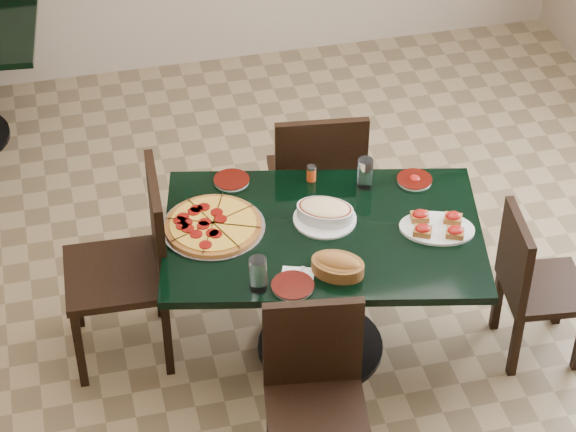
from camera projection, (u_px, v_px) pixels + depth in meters
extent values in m
plane|color=olive|center=(295.00, 341.00, 5.56)|extent=(5.50, 5.50, 0.00)
cube|color=black|center=(323.00, 234.00, 5.07)|extent=(1.60, 1.21, 0.04)
cylinder|color=black|center=(322.00, 295.00, 5.30)|extent=(0.12, 0.12, 0.71)
cylinder|color=black|center=(320.00, 346.00, 5.51)|extent=(0.61, 0.61, 0.03)
cube|color=black|center=(315.00, 181.00, 5.81)|extent=(0.51, 0.51, 0.04)
cube|color=black|center=(321.00, 163.00, 5.49)|extent=(0.46, 0.09, 0.49)
cube|color=black|center=(345.00, 192.00, 6.14)|extent=(0.04, 0.04, 0.45)
cube|color=black|center=(357.00, 238.00, 5.83)|extent=(0.04, 0.04, 0.45)
cube|color=black|center=(273.00, 197.00, 6.10)|extent=(0.04, 0.04, 0.45)
cube|color=black|center=(281.00, 244.00, 5.79)|extent=(0.04, 0.04, 0.45)
cube|color=black|center=(317.00, 416.00, 4.63)|extent=(0.47, 0.47, 0.04)
cube|color=black|center=(313.00, 342.00, 4.62)|extent=(0.42, 0.10, 0.44)
cube|color=black|center=(271.00, 422.00, 4.89)|extent=(0.05, 0.05, 0.40)
cube|color=black|center=(352.00, 416.00, 4.92)|extent=(0.05, 0.05, 0.40)
cube|color=black|center=(544.00, 289.00, 5.29)|extent=(0.42, 0.42, 0.04)
cube|color=black|center=(515.00, 256.00, 5.13)|extent=(0.08, 0.38, 0.41)
cube|color=black|center=(515.00, 346.00, 5.28)|extent=(0.04, 0.04, 0.37)
cube|color=black|center=(560.00, 295.00, 5.55)|extent=(0.04, 0.04, 0.37)
cube|color=black|center=(497.00, 300.00, 5.52)|extent=(0.04, 0.04, 0.37)
cube|color=black|center=(115.00, 275.00, 5.22)|extent=(0.49, 0.49, 0.04)
cube|color=black|center=(157.00, 224.00, 5.08)|extent=(0.06, 0.47, 0.50)
cube|color=black|center=(76.00, 291.00, 5.51)|extent=(0.04, 0.04, 0.46)
cube|color=black|center=(159.00, 280.00, 5.57)|extent=(0.04, 0.04, 0.46)
cube|color=black|center=(79.00, 349.00, 5.19)|extent=(0.04, 0.04, 0.46)
cube|color=black|center=(167.00, 338.00, 5.25)|extent=(0.04, 0.04, 0.46)
cylinder|color=#B6B6BD|center=(213.00, 227.00, 5.06)|extent=(0.47, 0.47, 0.01)
cylinder|color=brown|center=(213.00, 225.00, 5.05)|extent=(0.44, 0.44, 0.02)
cylinder|color=gold|center=(213.00, 223.00, 5.05)|extent=(0.39, 0.39, 0.01)
cylinder|color=silver|center=(325.00, 219.00, 5.11)|extent=(0.29, 0.29, 0.01)
ellipsoid|color=beige|center=(325.00, 208.00, 5.07)|extent=(0.27, 0.24, 0.04)
ellipsoid|color=#965B29|center=(338.00, 263.00, 4.80)|extent=(0.22, 0.19, 0.08)
cylinder|color=silver|center=(293.00, 286.00, 4.76)|extent=(0.18, 0.18, 0.01)
cylinder|color=#380703|center=(293.00, 285.00, 4.75)|extent=(0.18, 0.18, 0.00)
cylinder|color=silver|center=(414.00, 180.00, 5.34)|extent=(0.17, 0.17, 0.01)
cylinder|color=#380703|center=(415.00, 179.00, 5.33)|extent=(0.17, 0.17, 0.00)
ellipsoid|color=#A40810|center=(415.00, 178.00, 5.33)|extent=(0.05, 0.05, 0.02)
cylinder|color=silver|center=(232.00, 181.00, 5.34)|extent=(0.17, 0.17, 0.01)
cylinder|color=#380703|center=(232.00, 179.00, 5.33)|extent=(0.17, 0.17, 0.00)
cube|color=silver|center=(297.00, 278.00, 4.80)|extent=(0.18, 0.18, 0.00)
cube|color=#B6B6BD|center=(302.00, 276.00, 4.80)|extent=(0.06, 0.13, 0.00)
cylinder|color=white|center=(365.00, 173.00, 5.26)|extent=(0.07, 0.07, 0.15)
cylinder|color=white|center=(258.00, 274.00, 4.70)|extent=(0.08, 0.08, 0.16)
cylinder|color=#C14014|center=(311.00, 174.00, 5.33)|extent=(0.04, 0.04, 0.07)
cylinder|color=#B6B6BD|center=(311.00, 168.00, 5.30)|extent=(0.05, 0.05, 0.01)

